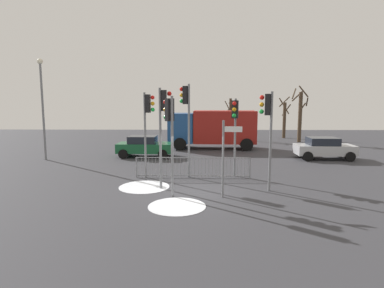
{
  "coord_description": "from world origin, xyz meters",
  "views": [
    {
      "loc": [
        0.24,
        -13.54,
        3.91
      ],
      "look_at": [
        -0.06,
        3.22,
        1.65
      ],
      "focal_mm": 30.08,
      "sensor_mm": 36.0,
      "label": 1
    }
  ],
  "objects_px": {
    "traffic_light_mid_left": "(186,110)",
    "car_silver_mid": "(324,148)",
    "traffic_light_foreground_left": "(148,116)",
    "traffic_light_mid_right": "(163,115)",
    "traffic_light_foreground_right": "(268,119)",
    "direction_sign_post": "(225,155)",
    "car_green_trailing": "(144,146)",
    "bare_tree_right": "(231,117)",
    "bare_tree_left": "(300,114)",
    "bare_tree_centre": "(284,118)",
    "street_lamp": "(42,99)",
    "delivery_truck": "(213,127)",
    "traffic_light_rear_left": "(235,120)",
    "traffic_light_rear_right": "(170,123)"
  },
  "relations": [
    {
      "from": "traffic_light_mid_left",
      "to": "direction_sign_post",
      "type": "distance_m",
      "value": 4.24
    },
    {
      "from": "traffic_light_foreground_left",
      "to": "traffic_light_rear_left",
      "type": "relative_size",
      "value": 1.07
    },
    {
      "from": "traffic_light_mid_left",
      "to": "car_silver_mid",
      "type": "xyz_separation_m",
      "value": [
        9.08,
        5.28,
        -2.7
      ]
    },
    {
      "from": "traffic_light_foreground_right",
      "to": "car_green_trailing",
      "type": "bearing_deg",
      "value": 54.68
    },
    {
      "from": "traffic_light_foreground_left",
      "to": "traffic_light_rear_left",
      "type": "xyz_separation_m",
      "value": [
        4.39,
        0.28,
        -0.21
      ]
    },
    {
      "from": "traffic_light_rear_right",
      "to": "traffic_light_rear_left",
      "type": "xyz_separation_m",
      "value": [
        3.0,
        3.46,
        -0.06
      ]
    },
    {
      "from": "traffic_light_foreground_right",
      "to": "street_lamp",
      "type": "bearing_deg",
      "value": 77.62
    },
    {
      "from": "direction_sign_post",
      "to": "car_silver_mid",
      "type": "height_order",
      "value": "direction_sign_post"
    },
    {
      "from": "traffic_light_foreground_left",
      "to": "traffic_light_mid_right",
      "type": "height_order",
      "value": "traffic_light_mid_right"
    },
    {
      "from": "traffic_light_rear_left",
      "to": "car_green_trailing",
      "type": "height_order",
      "value": "traffic_light_rear_left"
    },
    {
      "from": "traffic_light_rear_right",
      "to": "delivery_truck",
      "type": "distance_m",
      "value": 13.7
    },
    {
      "from": "direction_sign_post",
      "to": "bare_tree_centre",
      "type": "bearing_deg",
      "value": 77.81
    },
    {
      "from": "delivery_truck",
      "to": "traffic_light_mid_right",
      "type": "bearing_deg",
      "value": 79.45
    },
    {
      "from": "bare_tree_right",
      "to": "bare_tree_left",
      "type": "bearing_deg",
      "value": -19.94
    },
    {
      "from": "traffic_light_foreground_right",
      "to": "bare_tree_centre",
      "type": "relative_size",
      "value": 0.98
    },
    {
      "from": "delivery_truck",
      "to": "bare_tree_centre",
      "type": "xyz_separation_m",
      "value": [
        7.87,
        7.75,
        0.34
      ]
    },
    {
      "from": "traffic_light_mid_left",
      "to": "car_silver_mid",
      "type": "height_order",
      "value": "traffic_light_mid_left"
    },
    {
      "from": "direction_sign_post",
      "to": "street_lamp",
      "type": "height_order",
      "value": "street_lamp"
    },
    {
      "from": "traffic_light_foreground_right",
      "to": "traffic_light_mid_right",
      "type": "bearing_deg",
      "value": 102.98
    },
    {
      "from": "traffic_light_foreground_left",
      "to": "traffic_light_mid_left",
      "type": "bearing_deg",
      "value": 102.06
    },
    {
      "from": "traffic_light_mid_right",
      "to": "bare_tree_right",
      "type": "relative_size",
      "value": 1.08
    },
    {
      "from": "delivery_truck",
      "to": "direction_sign_post",
      "type": "bearing_deg",
      "value": 91.4
    },
    {
      "from": "car_green_trailing",
      "to": "delivery_truck",
      "type": "relative_size",
      "value": 0.54
    },
    {
      "from": "bare_tree_right",
      "to": "traffic_light_foreground_left",
      "type": "bearing_deg",
      "value": -109.18
    },
    {
      "from": "bare_tree_left",
      "to": "traffic_light_rear_right",
      "type": "bearing_deg",
      "value": -121.28
    },
    {
      "from": "traffic_light_mid_right",
      "to": "traffic_light_foreground_left",
      "type": "bearing_deg",
      "value": -167.03
    },
    {
      "from": "traffic_light_mid_right",
      "to": "direction_sign_post",
      "type": "distance_m",
      "value": 3.26
    },
    {
      "from": "traffic_light_rear_left",
      "to": "street_lamp",
      "type": "xyz_separation_m",
      "value": [
        -12.03,
        4.63,
        1.1
      ]
    },
    {
      "from": "traffic_light_foreground_left",
      "to": "traffic_light_rear_right",
      "type": "xyz_separation_m",
      "value": [
        1.39,
        -3.19,
        -0.16
      ]
    },
    {
      "from": "traffic_light_rear_right",
      "to": "car_green_trailing",
      "type": "bearing_deg",
      "value": 64.48
    },
    {
      "from": "bare_tree_centre",
      "to": "traffic_light_mid_right",
      "type": "bearing_deg",
      "value": -117.99
    },
    {
      "from": "traffic_light_rear_left",
      "to": "delivery_truck",
      "type": "bearing_deg",
      "value": -71.51
    },
    {
      "from": "car_green_trailing",
      "to": "street_lamp",
      "type": "height_order",
      "value": "street_lamp"
    },
    {
      "from": "car_green_trailing",
      "to": "bare_tree_centre",
      "type": "height_order",
      "value": "bare_tree_centre"
    },
    {
      "from": "traffic_light_foreground_right",
      "to": "bare_tree_right",
      "type": "bearing_deg",
      "value": 15.15
    },
    {
      "from": "traffic_light_foreground_left",
      "to": "traffic_light_rear_right",
      "type": "relative_size",
      "value": 1.05
    },
    {
      "from": "traffic_light_mid_left",
      "to": "traffic_light_foreground_right",
      "type": "relative_size",
      "value": 1.1
    },
    {
      "from": "traffic_light_mid_left",
      "to": "traffic_light_foreground_left",
      "type": "relative_size",
      "value": 1.1
    },
    {
      "from": "traffic_light_foreground_right",
      "to": "street_lamp",
      "type": "xyz_separation_m",
      "value": [
        -13.13,
        7.17,
        0.9
      ]
    },
    {
      "from": "car_green_trailing",
      "to": "bare_tree_left",
      "type": "xyz_separation_m",
      "value": [
        13.41,
        8.36,
        1.87
      ]
    },
    {
      "from": "traffic_light_foreground_left",
      "to": "bare_tree_right",
      "type": "bearing_deg",
      "value": 166.73
    },
    {
      "from": "traffic_light_rear_right",
      "to": "delivery_truck",
      "type": "xyz_separation_m",
      "value": [
        2.38,
        13.44,
        -1.27
      ]
    },
    {
      "from": "traffic_light_rear_left",
      "to": "car_silver_mid",
      "type": "height_order",
      "value": "traffic_light_rear_left"
    },
    {
      "from": "traffic_light_foreground_left",
      "to": "direction_sign_post",
      "type": "bearing_deg",
      "value": 53.38
    },
    {
      "from": "traffic_light_mid_right",
      "to": "bare_tree_right",
      "type": "distance_m",
      "value": 19.52
    },
    {
      "from": "traffic_light_foreground_left",
      "to": "traffic_light_foreground_right",
      "type": "bearing_deg",
      "value": 73.49
    },
    {
      "from": "traffic_light_mid_left",
      "to": "traffic_light_foreground_left",
      "type": "height_order",
      "value": "traffic_light_mid_left"
    },
    {
      "from": "bare_tree_left",
      "to": "bare_tree_centre",
      "type": "relative_size",
      "value": 1.21
    },
    {
      "from": "traffic_light_mid_left",
      "to": "bare_tree_right",
      "type": "bearing_deg",
      "value": 11.72
    },
    {
      "from": "bare_tree_left",
      "to": "bare_tree_centre",
      "type": "height_order",
      "value": "bare_tree_left"
    }
  ]
}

